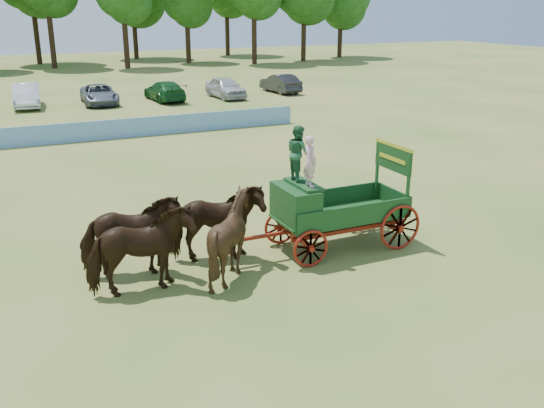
# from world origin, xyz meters

# --- Properties ---
(ground) EXTENTS (160.00, 160.00, 0.00)m
(ground) POSITION_xyz_m (0.00, 0.00, 0.00)
(ground) COLOR olive
(ground) RESTS_ON ground
(horse_lead_left) EXTENTS (2.67, 1.22, 2.26)m
(horse_lead_left) POSITION_xyz_m (-1.61, -0.87, 1.13)
(horse_lead_left) COLOR #311C0D
(horse_lead_left) RESTS_ON ground
(horse_lead_right) EXTENTS (2.84, 1.65, 2.26)m
(horse_lead_right) POSITION_xyz_m (-1.61, 0.23, 1.13)
(horse_lead_right) COLOR #311C0D
(horse_lead_right) RESTS_ON ground
(horse_wheel_left) EXTENTS (2.22, 2.02, 2.26)m
(horse_wheel_left) POSITION_xyz_m (0.79, -0.87, 1.13)
(horse_wheel_left) COLOR #311C0D
(horse_wheel_left) RESTS_ON ground
(horse_wheel_right) EXTENTS (2.87, 1.77, 2.26)m
(horse_wheel_right) POSITION_xyz_m (0.79, 0.23, 1.13)
(horse_wheel_right) COLOR #311C0D
(horse_wheel_right) RESTS_ON ground
(farm_dray) EXTENTS (6.00, 2.00, 3.75)m
(farm_dray) POSITION_xyz_m (3.75, -0.29, 1.63)
(farm_dray) COLOR maroon
(farm_dray) RESTS_ON ground
(sponsor_banner) EXTENTS (26.00, 0.08, 1.05)m
(sponsor_banner) POSITION_xyz_m (-1.00, 18.00, 0.53)
(sponsor_banner) COLOR #2170B4
(sponsor_banner) RESTS_ON ground
(parked_cars) EXTENTS (45.14, 7.20, 1.64)m
(parked_cars) POSITION_xyz_m (-3.53, 29.98, 0.75)
(parked_cars) COLOR silver
(parked_cars) RESTS_ON ground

